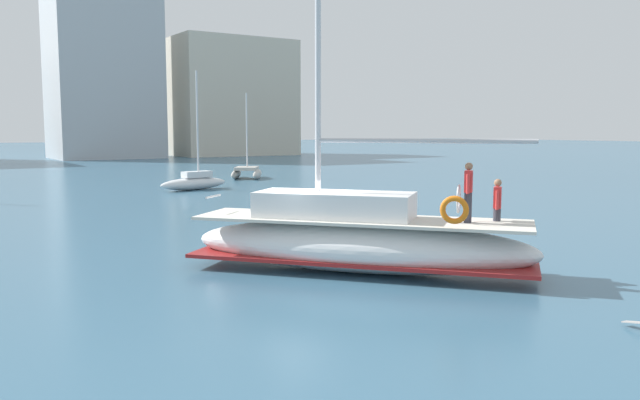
# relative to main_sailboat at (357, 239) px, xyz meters

# --- Properties ---
(ground_plane) EXTENTS (400.00, 400.00, 0.00)m
(ground_plane) POSITION_rel_main_sailboat_xyz_m (-0.76, 1.47, -0.91)
(ground_plane) COLOR #38607A
(main_sailboat) EXTENTS (8.00, 8.90, 12.54)m
(main_sailboat) POSITION_rel_main_sailboat_xyz_m (0.00, 0.00, 0.00)
(main_sailboat) COLOR white
(main_sailboat) RESTS_ON ground
(moored_catamaran) EXTENTS (5.06, 2.18, 7.68)m
(moored_catamaran) POSITION_rel_main_sailboat_xyz_m (5.48, 25.28, -0.36)
(moored_catamaran) COLOR silver
(moored_catamaran) RESTS_ON ground
(moored_cutter_right) EXTENTS (4.31, 4.94, 6.80)m
(moored_cutter_right) POSITION_rel_main_sailboat_xyz_m (12.65, 32.01, -0.36)
(moored_cutter_right) COLOR #B7B2A8
(moored_cutter_right) RESTS_ON ground
(waterfront_buildings) EXTENTS (83.84, 17.19, 25.97)m
(waterfront_buildings) POSITION_rel_main_sailboat_xyz_m (6.27, 76.49, 8.04)
(waterfront_buildings) COLOR beige
(waterfront_buildings) RESTS_ON ground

